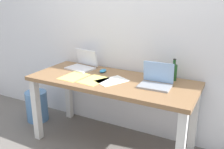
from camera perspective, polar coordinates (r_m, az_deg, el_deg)
name	(u,v)px	position (r m, az deg, el deg)	size (l,w,h in m)	color
ground_plane	(112,143)	(2.85, 0.00, -15.34)	(8.00, 8.00, 0.00)	slate
back_wall	(130,19)	(2.76, 4.06, 12.40)	(5.20, 0.08, 2.60)	white
desk	(112,89)	(2.56, 0.00, -3.29)	(1.69, 0.70, 0.75)	olive
laptop_left	(82,65)	(2.89, -6.78, 2.24)	(0.34, 0.29, 0.21)	silver
laptop_right	(156,81)	(2.36, 9.98, -1.51)	(0.30, 0.22, 0.22)	gray
beer_bottle	(174,72)	(2.54, 13.87, 0.59)	(0.06, 0.06, 0.22)	#1E5123
computer_mouse	(103,71)	(2.73, -2.08, 0.84)	(0.06, 0.10, 0.03)	#338CC6
paper_sheet_front_left	(74,76)	(2.63, -8.68, -0.45)	(0.21, 0.30, 0.00)	#F4E06B
paper_sheet_center	(112,81)	(2.47, -0.01, -1.42)	(0.21, 0.30, 0.00)	white
paper_yellow_folder	(94,80)	(2.50, -4.19, -1.26)	(0.21, 0.30, 0.00)	#F4E06B
water_cooler_jug	(37,106)	(3.37, -16.72, -6.82)	(0.27, 0.27, 0.44)	#598CC6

